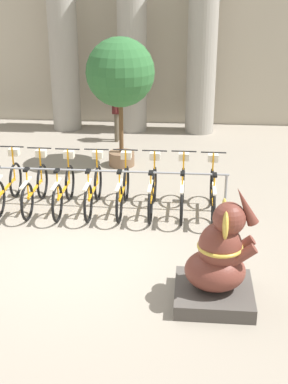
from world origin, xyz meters
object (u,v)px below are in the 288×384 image
(bicycle_4, at_px, (94,189))
(person_pedestrian, at_px, (116,107))
(bicycle_5, at_px, (123,190))
(potted_tree, at_px, (120,75))
(bicycle_6, at_px, (153,191))
(bicycle_8, at_px, (213,193))
(bicycle_1, at_px, (7,186))
(bicycle_7, at_px, (182,191))
(bicycle_3, at_px, (64,189))
(elephant_statue, at_px, (218,264))
(bicycle_2, at_px, (35,187))

(bicycle_4, bearing_deg, person_pedestrian, 92.40)
(bicycle_5, xyz_separation_m, potted_tree, (-0.37, 2.61, 1.71))
(bicycle_5, xyz_separation_m, bicycle_6, (0.57, -0.00, 0.00))
(bicycle_8, bearing_deg, bicycle_6, 179.67)
(bicycle_8, bearing_deg, bicycle_1, 179.78)
(bicycle_5, relative_size, bicycle_7, 1.00)
(bicycle_3, height_order, person_pedestrian, person_pedestrian)
(bicycle_7, height_order, elephant_statue, elephant_statue)
(bicycle_1, xyz_separation_m, bicycle_5, (2.26, -0.00, 0.00))
(bicycle_6, bearing_deg, potted_tree, 109.68)
(bicycle_5, xyz_separation_m, bicycle_7, (1.13, 0.01, 0.00))
(bicycle_8, distance_m, person_pedestrian, 5.26)
(bicycle_1, xyz_separation_m, bicycle_6, (2.83, -0.01, 0.00))
(bicycle_3, relative_size, bicycle_6, 1.00)
(bicycle_3, relative_size, person_pedestrian, 1.10)
(bicycle_4, xyz_separation_m, bicycle_7, (1.70, 0.03, 0.00))
(bicycle_2, distance_m, bicycle_5, 1.70)
(elephant_statue, bearing_deg, bicycle_6, 110.67)
(bicycle_6, bearing_deg, bicycle_5, 179.52)
(bicycle_5, height_order, bicycle_8, same)
(bicycle_4, xyz_separation_m, person_pedestrian, (-0.19, 4.64, 0.52))
(bicycle_2, bearing_deg, bicycle_5, 1.22)
(bicycle_6, bearing_deg, elephant_statue, -69.33)
(elephant_statue, bearing_deg, potted_tree, 110.21)
(bicycle_2, height_order, bicycle_5, same)
(person_pedestrian, bearing_deg, bicycle_4, -87.60)
(bicycle_1, height_order, potted_tree, potted_tree)
(bicycle_6, height_order, person_pedestrian, person_pedestrian)
(bicycle_4, relative_size, bicycle_8, 1.00)
(bicycle_3, relative_size, potted_tree, 0.59)
(bicycle_7, bearing_deg, bicycle_8, -2.11)
(bicycle_3, bearing_deg, bicycle_6, 1.65)
(bicycle_5, relative_size, person_pedestrian, 1.10)
(bicycle_8, bearing_deg, potted_tree, 128.26)
(bicycle_2, relative_size, bicycle_5, 1.00)
(person_pedestrian, relative_size, potted_tree, 0.53)
(bicycle_7, bearing_deg, bicycle_1, -179.90)
(bicycle_8, bearing_deg, elephant_statue, -90.29)
(bicycle_3, xyz_separation_m, bicycle_5, (1.13, 0.05, 0.00))
(bicycle_6, bearing_deg, bicycle_3, -178.35)
(bicycle_6, relative_size, bicycle_7, 1.00)
(bicycle_5, height_order, person_pedestrian, person_pedestrian)
(bicycle_4, xyz_separation_m, bicycle_5, (0.57, 0.02, 0.00))
(bicycle_6, bearing_deg, bicycle_1, 179.83)
(elephant_statue, height_order, person_pedestrian, elephant_statue)
(bicycle_7, distance_m, elephant_statue, 3.03)
(bicycle_8, bearing_deg, bicycle_5, 179.62)
(bicycle_2, bearing_deg, elephant_statue, -40.91)
(bicycle_8, distance_m, elephant_statue, 2.95)
(bicycle_2, distance_m, elephant_statue, 4.47)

